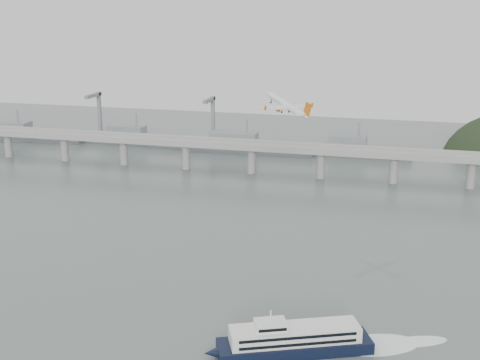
# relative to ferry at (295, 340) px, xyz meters

# --- Properties ---
(ground) EXTENTS (900.00, 900.00, 0.00)m
(ground) POSITION_rel_ferry_xyz_m (-43.83, 34.83, -4.60)
(ground) COLOR #55635F
(ground) RESTS_ON ground
(bridge) EXTENTS (800.00, 22.00, 23.90)m
(bridge) POSITION_rel_ferry_xyz_m (-44.99, 234.83, 13.04)
(bridge) COLOR gray
(bridge) RESTS_ON ground
(distant_fleet) EXTENTS (453.00, 60.90, 40.00)m
(distant_fleet) POSITION_rel_ferry_xyz_m (-199.19, 299.91, 1.62)
(distant_fleet) COLOR slate
(distant_fleet) RESTS_ON ground
(ferry) EXTENTS (84.77, 43.66, 16.98)m
(ferry) POSITION_rel_ferry_xyz_m (0.00, 0.00, 0.00)
(ferry) COLOR black
(ferry) RESTS_ON ground
(airliner) EXTENTS (29.23, 27.95, 12.31)m
(airliner) POSITION_rel_ferry_xyz_m (-25.53, 111.92, 65.31)
(airliner) COLOR white
(airliner) RESTS_ON ground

